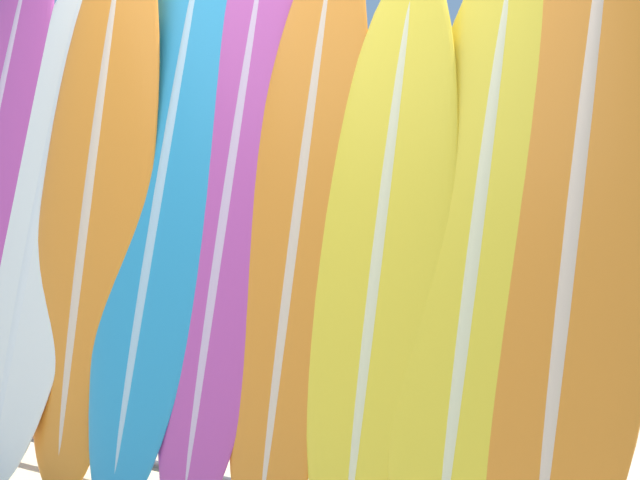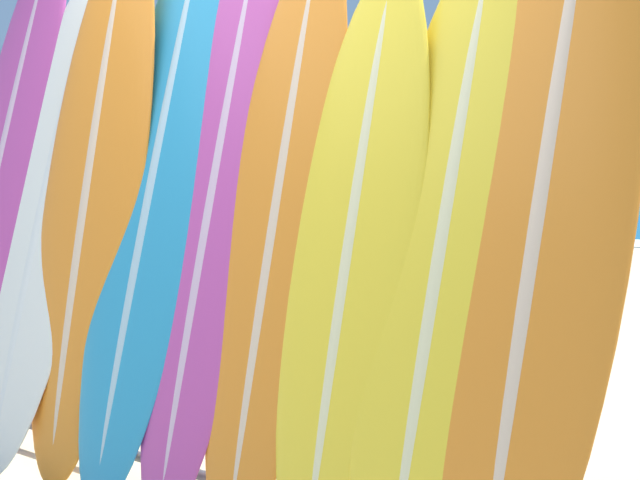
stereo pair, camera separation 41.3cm
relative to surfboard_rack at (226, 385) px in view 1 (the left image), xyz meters
The scene contains 12 objects.
surfboard_rack is the anchor object (origin of this frame).
surfboard_slot_1 1.15m from the surfboard_rack, behind, with size 0.60×0.79×2.26m.
surfboard_slot_2 0.95m from the surfboard_rack, behind, with size 0.59×0.65×2.41m.
surfboard_slot_3 0.79m from the surfboard_rack, behind, with size 0.54×0.86×2.49m.
surfboard_slot_4 0.67m from the surfboard_rack, 101.13° to the left, with size 0.48×0.76×2.38m.
surfboard_slot_5 0.70m from the surfboard_rack, ahead, with size 0.48×0.69×2.29m.
surfboard_slot_6 0.86m from the surfboard_rack, ahead, with size 0.50×0.67×2.15m.
surfboard_slot_7 1.16m from the surfboard_rack, ahead, with size 0.55×0.79×2.22m.
surfboard_slot_8 1.52m from the surfboard_rack, ahead, with size 0.59×0.93×2.57m.
person_near_water 4.21m from the surfboard_rack, 121.23° to the left, with size 0.30×0.25×1.76m.
person_mid_beach 3.08m from the surfboard_rack, 81.14° to the left, with size 0.21×0.26×1.53m.
person_far_right 5.53m from the surfboard_rack, 91.66° to the left, with size 0.28×0.22×1.68m.
Camera 1 is at (1.85, -2.38, 1.62)m, focal length 50.00 mm.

